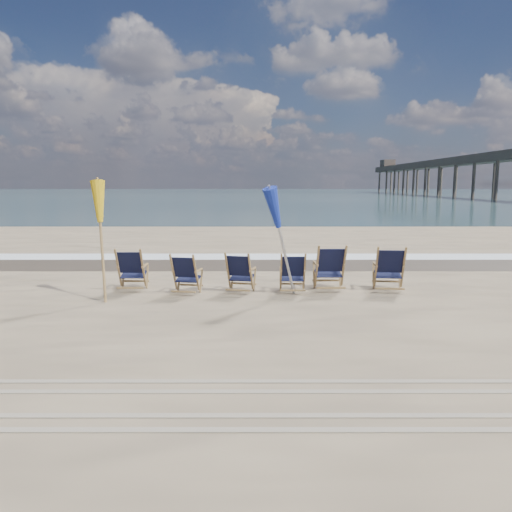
% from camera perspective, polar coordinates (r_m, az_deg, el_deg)
% --- Properties ---
extents(ocean, '(400.00, 400.00, 0.00)m').
position_cam_1_polar(ocean, '(135.95, -0.01, 7.22)').
color(ocean, '#345057').
rests_on(ocean, ground).
extents(surf_foam, '(200.00, 1.40, 0.01)m').
position_cam_1_polar(surf_foam, '(16.40, -0.01, -0.06)').
color(surf_foam, silver).
rests_on(surf_foam, ground).
extents(wet_sand_strip, '(200.00, 2.60, 0.00)m').
position_cam_1_polar(wet_sand_strip, '(14.92, -0.00, -0.89)').
color(wet_sand_strip, '#42362A').
rests_on(wet_sand_strip, ground).
extents(tire_tracks, '(80.00, 1.30, 0.01)m').
position_cam_1_polar(tire_tracks, '(5.65, 0.01, -16.46)').
color(tire_tracks, gray).
rests_on(tire_tracks, ground).
extents(beach_chair_0, '(0.63, 0.71, 0.98)m').
position_cam_1_polar(beach_chair_0, '(11.31, -12.79, -1.52)').
color(beach_chair_0, black).
rests_on(beach_chair_0, ground).
extents(beach_chair_1, '(0.69, 0.75, 0.91)m').
position_cam_1_polar(beach_chair_1, '(10.71, -6.87, -2.11)').
color(beach_chair_1, black).
rests_on(beach_chair_1, ground).
extents(beach_chair_2, '(0.72, 0.78, 0.92)m').
position_cam_1_polar(beach_chair_2, '(10.77, -0.62, -1.97)').
color(beach_chair_2, black).
rests_on(beach_chair_2, ground).
extents(beach_chair_3, '(0.59, 0.66, 0.91)m').
position_cam_1_polar(beach_chair_3, '(10.86, 5.57, -1.95)').
color(beach_chair_3, black).
rests_on(beach_chair_3, ground).
extents(beach_chair_4, '(0.70, 0.79, 1.06)m').
position_cam_1_polar(beach_chair_4, '(11.18, 10.01, -1.34)').
color(beach_chair_4, black).
rests_on(beach_chair_4, ground).
extents(beach_chair_5, '(0.74, 0.82, 1.04)m').
position_cam_1_polar(beach_chair_5, '(11.36, 16.50, -1.46)').
color(beach_chair_5, black).
rests_on(beach_chair_5, ground).
extents(umbrella_yellow, '(0.30, 0.30, 2.46)m').
position_cam_1_polar(umbrella_yellow, '(10.53, -17.39, 5.40)').
color(umbrella_yellow, olive).
rests_on(umbrella_yellow, ground).
extents(umbrella_blue, '(0.30, 0.30, 2.41)m').
position_cam_1_polar(umbrella_blue, '(10.38, 3.16, 5.48)').
color(umbrella_blue, '#A5A5AD').
rests_on(umbrella_blue, ground).
extents(fishing_pier, '(4.40, 140.00, 9.30)m').
position_cam_1_polar(fishing_pier, '(90.34, 25.19, 8.90)').
color(fishing_pier, '#4B3E36').
rests_on(fishing_pier, ground).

